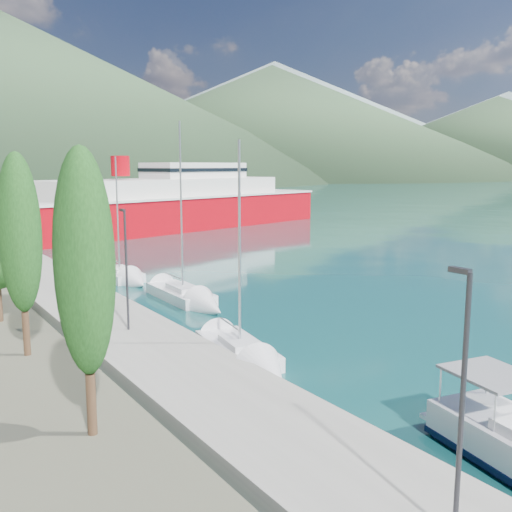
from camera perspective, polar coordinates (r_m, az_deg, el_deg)
quay at (r=42.66m, az=-19.40°, el=-3.06°), size 5.00×88.00×0.80m
hills_far at (r=656.19m, az=-20.31°, el=14.50°), size 1480.00×900.00×180.00m
hills_near at (r=406.38m, az=-17.36°, el=14.34°), size 1010.00×520.00×115.00m
lamp_posts at (r=30.43m, az=-13.96°, el=-0.46°), size 0.15×44.47×6.06m
sailboat_near at (r=25.64m, az=-0.30°, el=-10.72°), size 3.51×7.92×10.99m
sailboat_mid at (r=37.18m, az=-6.16°, el=-4.47°), size 2.43×8.85×12.70m
sailboat_far at (r=45.19m, az=-12.74°, el=-2.24°), size 2.71×7.30×10.55m
ferry at (r=81.80m, az=-8.86°, el=4.95°), size 55.21×24.74×10.74m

